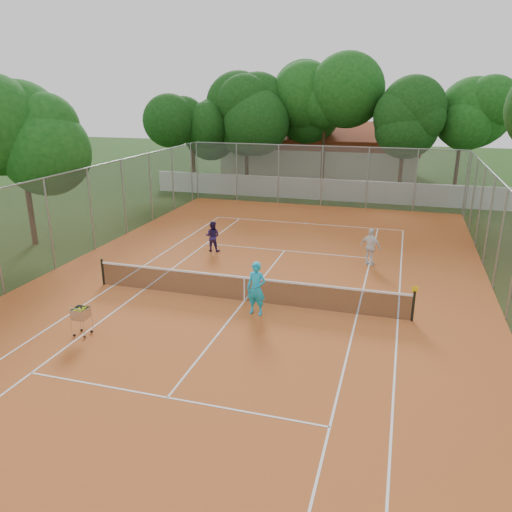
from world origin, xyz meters
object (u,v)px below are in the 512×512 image
(player_near, at_px, (256,288))
(ball_hopper, at_px, (81,320))
(tennis_net, at_px, (244,289))
(player_far_left, at_px, (213,236))
(clubhouse, at_px, (322,152))
(player_far_right, at_px, (371,247))

(player_near, distance_m, ball_hopper, 5.76)
(player_near, xyz_separation_m, ball_hopper, (-4.83, -3.12, -0.43))
(tennis_net, xyz_separation_m, player_near, (0.73, -0.92, 0.45))
(player_far_left, bearing_deg, tennis_net, 120.09)
(clubhouse, height_order, player_near, clubhouse)
(clubhouse, xyz_separation_m, ball_hopper, (-2.10, -33.04, -1.67))
(player_near, bearing_deg, ball_hopper, -140.10)
(clubhouse, bearing_deg, player_far_right, -75.43)
(tennis_net, bearing_deg, ball_hopper, -135.40)
(player_far_left, bearing_deg, player_far_right, 178.85)
(player_far_right, relative_size, ball_hopper, 1.64)
(clubhouse, distance_m, player_near, 30.07)
(clubhouse, distance_m, player_far_right, 24.37)
(clubhouse, distance_m, player_far_left, 23.69)
(tennis_net, xyz_separation_m, player_far_left, (-3.33, 5.39, 0.25))
(tennis_net, height_order, player_far_left, player_far_left)
(player_near, bearing_deg, tennis_net, 135.27)
(player_far_right, bearing_deg, ball_hopper, 73.62)
(clubhouse, xyz_separation_m, player_far_right, (6.12, -23.55, -1.35))
(tennis_net, relative_size, ball_hopper, 11.65)
(tennis_net, bearing_deg, player_far_right, 52.92)
(tennis_net, xyz_separation_m, ball_hopper, (-4.10, -4.04, 0.02))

